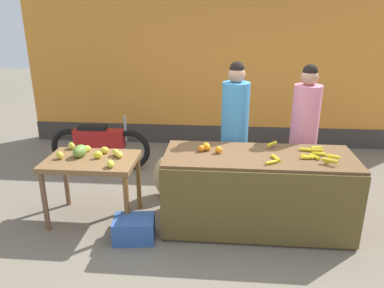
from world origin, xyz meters
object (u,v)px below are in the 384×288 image
at_px(vendor_woman_blue_shirt, 234,133).
at_px(vendor_woman_pink_shirt, 304,135).
at_px(produce_crate, 134,229).
at_px(produce_sack, 167,177).
at_px(parked_motorcycle, 100,144).

bearing_deg(vendor_woman_blue_shirt, vendor_woman_pink_shirt, 3.81).
height_order(produce_crate, produce_sack, produce_sack).
bearing_deg(parked_motorcycle, vendor_woman_pink_shirt, -15.21).
relative_size(vendor_woman_blue_shirt, vendor_woman_pink_shirt, 1.02).
xyz_separation_m(vendor_woman_blue_shirt, produce_crate, (-1.09, -1.06, -0.79)).
distance_m(parked_motorcycle, produce_sack, 1.48).
bearing_deg(produce_sack, produce_crate, -100.87).
distance_m(parked_motorcycle, produce_crate, 2.18).
height_order(vendor_woman_pink_shirt, parked_motorcycle, vendor_woman_pink_shirt).
bearing_deg(vendor_woman_blue_shirt, produce_crate, -135.73).
bearing_deg(produce_crate, produce_sack, 79.13).
relative_size(parked_motorcycle, produce_sack, 2.81).
distance_m(produce_crate, produce_sack, 1.08).
bearing_deg(vendor_woman_pink_shirt, produce_sack, -177.95).
distance_m(vendor_woman_pink_shirt, parked_motorcycle, 3.10).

